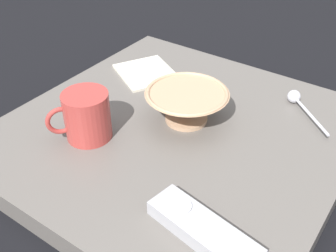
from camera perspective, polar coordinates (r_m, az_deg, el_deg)
name	(u,v)px	position (r m, az deg, el deg)	size (l,w,h in m)	color
ground_plane	(177,145)	(0.84, 1.24, -2.63)	(6.00, 6.00, 0.00)	black
table	(177,136)	(0.82, 1.26, -1.43)	(0.64, 0.63, 0.04)	#5B5651
cereal_bowl	(185,103)	(0.81, 2.42, 3.15)	(0.17, 0.17, 0.07)	tan
coffee_mug	(86,116)	(0.78, -11.29, 1.39)	(0.11, 0.09, 0.09)	#A53833
teaspoon	(297,100)	(0.91, 17.44, 3.51)	(0.11, 0.12, 0.03)	silver
tv_remote_near	(203,230)	(0.61, 4.90, -14.21)	(0.08, 0.18, 0.03)	#9E9EA3
folded_napkin	(146,73)	(0.99, -3.04, 7.40)	(0.17, 0.18, 0.01)	beige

